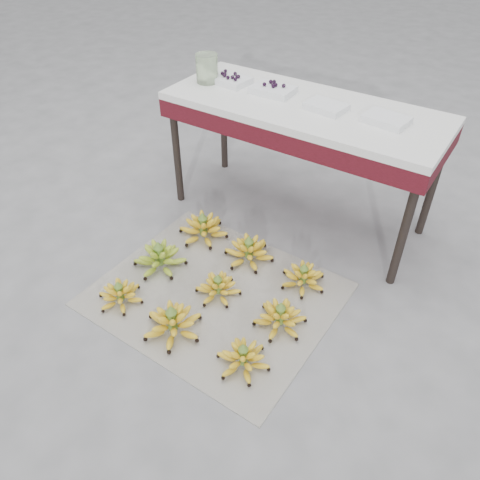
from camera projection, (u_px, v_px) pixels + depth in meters
The scene contains 17 objects.
ground at pixel (208, 290), 2.62m from camera, with size 60.00×60.00×0.00m, color slate.
newspaper_mat at pixel (216, 294), 2.59m from camera, with size 1.25×1.05×0.01m, color silver.
bunch_front_left at pixel (120, 295), 2.51m from camera, with size 0.27×0.27×0.15m.
bunch_front_center at pixel (173, 323), 2.35m from camera, with size 0.32×0.32×0.18m.
bunch_front_right at pixel (243, 358), 2.19m from camera, with size 0.27×0.27×0.16m.
bunch_mid_left at pixel (160, 258), 2.73m from camera, with size 0.40×0.40×0.19m.
bunch_mid_center at pixel (218, 288), 2.55m from camera, with size 0.31×0.31×0.15m.
bunch_mid_right at pixel (280, 317), 2.38m from camera, with size 0.35×0.35×0.17m.
bunch_back_left at pixel (203, 228), 2.94m from camera, with size 0.31×0.31×0.19m.
bunch_back_center at pixel (249, 251), 2.77m from camera, with size 0.29×0.29×0.18m.
bunch_back_right at pixel (303, 277), 2.61m from camera, with size 0.33×0.33×0.16m.
vendor_table at pixel (303, 119), 2.73m from camera, with size 1.64×0.65×0.79m.
tray_far_left at pixel (230, 80), 2.91m from camera, with size 0.25×0.19×0.06m.
tray_left at pixel (273, 90), 2.79m from camera, with size 0.25×0.18×0.06m.
tray_right at pixel (326, 107), 2.61m from camera, with size 0.24×0.19×0.04m.
tray_far_right at pixel (386, 119), 2.48m from camera, with size 0.25×0.19×0.04m.
glass_jar at pixel (207, 68), 2.89m from camera, with size 0.14×0.14×0.17m, color beige.
Camera 1 is at (1.17, -1.45, 1.87)m, focal length 35.00 mm.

